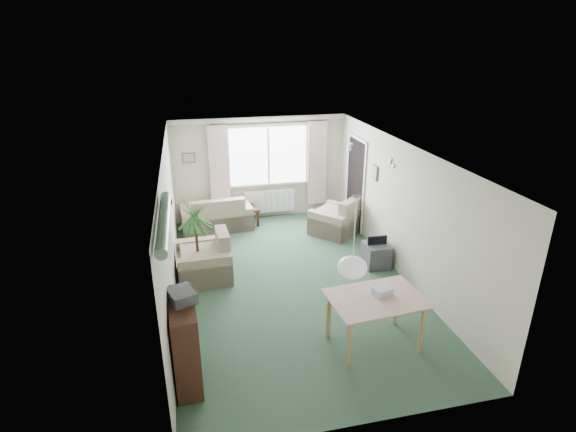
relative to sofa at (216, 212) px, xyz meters
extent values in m
plane|color=#2B4735|center=(1.10, -2.75, -0.39)|extent=(6.50, 6.50, 0.00)
cube|color=white|center=(1.30, 0.48, 1.11)|extent=(1.80, 0.03, 1.30)
cube|color=black|center=(1.30, 0.40, 1.88)|extent=(2.60, 0.03, 0.03)
cube|color=beige|center=(0.15, 0.38, 0.88)|extent=(0.45, 0.08, 2.00)
cube|color=beige|center=(2.45, 0.38, 0.88)|extent=(0.45, 0.08, 2.00)
cube|color=white|center=(1.30, 0.44, 0.01)|extent=(1.20, 0.10, 0.55)
cube|color=black|center=(3.08, -0.55, 0.61)|extent=(0.03, 0.95, 2.00)
sphere|color=white|center=(1.30, -5.05, 1.09)|extent=(0.36, 0.36, 0.36)
cylinder|color=#196626|center=(-0.82, -5.05, 1.89)|extent=(1.60, 1.60, 0.12)
sphere|color=silver|center=(2.40, -1.85, 1.83)|extent=(0.20, 0.20, 0.20)
sphere|color=silver|center=(2.70, -3.05, 1.83)|extent=(0.20, 0.20, 0.20)
cube|color=brown|center=(-0.50, 0.48, 1.16)|extent=(0.28, 0.03, 0.22)
cube|color=brown|center=(3.08, -1.55, 1.16)|extent=(0.03, 0.24, 0.30)
cube|color=beige|center=(0.00, 0.00, 0.00)|extent=(1.61, 0.94, 0.78)
cube|color=tan|center=(2.53, -0.84, 0.02)|extent=(1.26, 1.26, 0.82)
cube|color=beige|center=(-0.40, -2.22, 0.05)|extent=(0.96, 1.01, 0.87)
cube|color=black|center=(0.48, 0.00, -0.18)|extent=(1.01, 0.71, 0.41)
cube|color=#4E3F28|center=(0.38, -0.05, 0.11)|extent=(0.12, 0.05, 0.16)
cube|color=black|center=(-0.74, -4.81, 0.17)|extent=(0.35, 0.93, 1.12)
cube|color=#3E3F44|center=(-0.73, -4.77, 0.81)|extent=(0.39, 0.43, 0.14)
cylinder|color=#21622B|center=(-0.49, -2.31, 0.38)|extent=(0.87, 0.87, 1.53)
cube|color=tan|center=(1.82, -4.68, -0.02)|extent=(1.25, 0.89, 0.74)
cube|color=silver|center=(1.94, -4.63, 0.41)|extent=(0.29, 0.24, 0.12)
cube|color=#39383D|center=(2.80, -2.50, -0.17)|extent=(0.45, 0.50, 0.44)
cylinder|color=navy|center=(2.26, -0.77, -0.33)|extent=(0.58, 0.58, 0.11)
camera|label=1|loc=(-0.52, -9.54, 3.67)|focal=28.00mm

